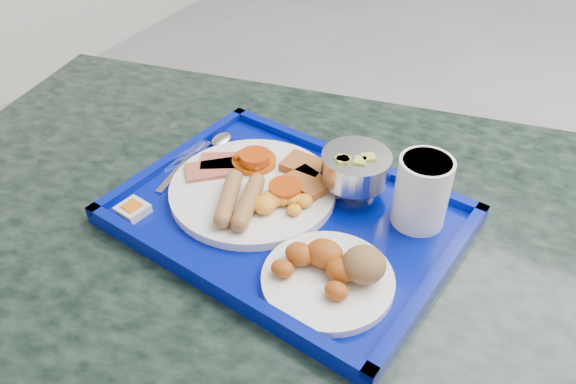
# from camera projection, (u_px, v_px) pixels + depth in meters

# --- Properties ---
(table) EXTENTS (1.32, 1.01, 0.75)m
(table) POSITION_uv_depth(u_px,v_px,m) (276.00, 309.00, 0.94)
(table) COLOR gray
(table) RESTS_ON floor
(tray) EXTENTS (0.51, 0.40, 0.03)m
(tray) POSITION_uv_depth(u_px,v_px,m) (288.00, 217.00, 0.81)
(tray) COLOR #031093
(tray) RESTS_ON table
(main_plate) EXTENTS (0.25, 0.25, 0.04)m
(main_plate) POSITION_uv_depth(u_px,v_px,m) (257.00, 187.00, 0.83)
(main_plate) COLOR white
(main_plate) RESTS_ON tray
(bread_plate) EXTENTS (0.17, 0.17, 0.06)m
(bread_plate) POSITION_uv_depth(u_px,v_px,m) (333.00, 272.00, 0.70)
(bread_plate) COLOR white
(bread_plate) RESTS_ON tray
(fruit_bowl) EXTENTS (0.10, 0.10, 0.07)m
(fruit_bowl) POSITION_uv_depth(u_px,v_px,m) (356.00, 168.00, 0.82)
(fruit_bowl) COLOR #A9AAAC
(fruit_bowl) RESTS_ON tray
(juice_cup) EXTENTS (0.07, 0.07, 0.10)m
(juice_cup) POSITION_uv_depth(u_px,v_px,m) (422.00, 190.00, 0.76)
(juice_cup) COLOR white
(juice_cup) RESTS_ON tray
(spoon) EXTENTS (0.05, 0.19, 0.01)m
(spoon) POSITION_uv_depth(u_px,v_px,m) (211.00, 146.00, 0.93)
(spoon) COLOR #A9AAAC
(spoon) RESTS_ON tray
(knife) EXTENTS (0.05, 0.16, 0.00)m
(knife) POSITION_uv_depth(u_px,v_px,m) (173.00, 163.00, 0.90)
(knife) COLOR #A9AAAC
(knife) RESTS_ON tray
(jam_packet) EXTENTS (0.04, 0.04, 0.02)m
(jam_packet) POSITION_uv_depth(u_px,v_px,m) (133.00, 210.00, 0.80)
(jam_packet) COLOR silver
(jam_packet) RESTS_ON tray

